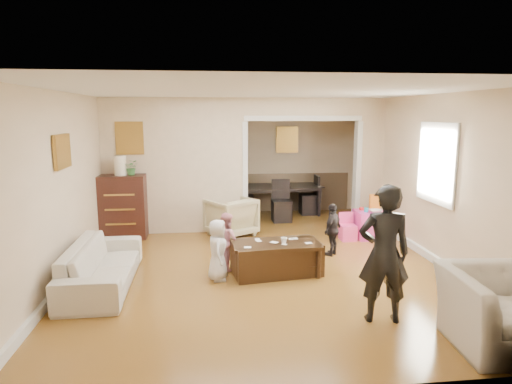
{
  "coord_description": "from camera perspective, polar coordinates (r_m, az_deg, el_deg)",
  "views": [
    {
      "loc": [
        -0.8,
        -6.79,
        2.3
      ],
      "look_at": [
        0.0,
        0.2,
        1.05
      ],
      "focal_mm": 31.07,
      "sensor_mm": 36.0,
      "label": 1
    }
  ],
  "objects": [
    {
      "name": "floor",
      "position": [
        7.22,
        0.18,
        -8.51
      ],
      "size": [
        7.0,
        7.0,
        0.0
      ],
      "primitive_type": "plane",
      "color": "#9A6527",
      "rests_on": "ground"
    },
    {
      "name": "partition_left",
      "position": [
        8.67,
        -10.29,
        3.28
      ],
      "size": [
        2.75,
        0.18,
        2.6
      ],
      "primitive_type": "cube",
      "color": "beige",
      "rests_on": "ground"
    },
    {
      "name": "partition_right",
      "position": [
        9.25,
        14.29,
        3.55
      ],
      "size": [
        0.55,
        0.18,
        2.6
      ],
      "primitive_type": "cube",
      "color": "beige",
      "rests_on": "ground"
    },
    {
      "name": "partition_header",
      "position": [
        8.8,
        6.05,
        10.83
      ],
      "size": [
        2.22,
        0.18,
        0.35
      ],
      "primitive_type": "cube",
      "color": "beige",
      "rests_on": "partition_right"
    },
    {
      "name": "window_pane",
      "position": [
        7.34,
        22.3,
        3.45
      ],
      "size": [
        0.03,
        0.95,
        1.1
      ],
      "primitive_type": "cube",
      "color": "white",
      "rests_on": "ground"
    },
    {
      "name": "framed_art_partition",
      "position": [
        8.62,
        -15.97,
        6.69
      ],
      "size": [
        0.45,
        0.03,
        0.55
      ],
      "primitive_type": "cube",
      "color": "brown",
      "rests_on": "partition_left"
    },
    {
      "name": "framed_art_sofa_wall",
      "position": [
        6.5,
        -23.68,
        4.82
      ],
      "size": [
        0.03,
        0.55,
        0.4
      ],
      "primitive_type": "cube",
      "color": "brown"
    },
    {
      "name": "framed_art_alcove",
      "position": [
        10.43,
        4.02,
        6.74
      ],
      "size": [
        0.45,
        0.03,
        0.55
      ],
      "primitive_type": "cube",
      "color": "brown"
    },
    {
      "name": "sofa",
      "position": [
        6.39,
        -19.2,
        -8.81
      ],
      "size": [
        0.8,
        2.02,
        0.59
      ],
      "primitive_type": "imported",
      "rotation": [
        0.0,
        0.0,
        1.58
      ],
      "color": "beige",
      "rests_on": "ground"
    },
    {
      "name": "armchair_back",
      "position": [
        8.43,
        -3.25,
        -3.21
      ],
      "size": [
        1.09,
        1.1,
        0.73
      ],
      "primitive_type": "imported",
      "rotation": [
        0.0,
        0.0,
        3.73
      ],
      "color": "tan",
      "rests_on": "ground"
    },
    {
      "name": "armchair_front",
      "position": [
        5.21,
        29.78,
        -12.99
      ],
      "size": [
        1.24,
        1.1,
        0.75
      ],
      "primitive_type": "imported",
      "rotation": [
        0.0,
        0.0,
        -0.08
      ],
      "color": "beige",
      "rests_on": "ground"
    },
    {
      "name": "dresser",
      "position": [
        8.6,
        -16.81,
        -1.83
      ],
      "size": [
        0.86,
        0.48,
        1.18
      ],
      "primitive_type": "cube",
      "color": "#371410",
      "rests_on": "ground"
    },
    {
      "name": "table_lamp",
      "position": [
        8.48,
        -17.07,
        3.29
      ],
      "size": [
        0.22,
        0.22,
        0.36
      ],
      "primitive_type": "cylinder",
      "color": "#FBEECC",
      "rests_on": "dresser"
    },
    {
      "name": "potted_plant",
      "position": [
        8.45,
        -15.72,
        3.07
      ],
      "size": [
        0.25,
        0.22,
        0.28
      ],
      "primitive_type": "imported",
      "color": "#356B2F",
      "rests_on": "dresser"
    },
    {
      "name": "coffee_table",
      "position": [
        6.49,
        2.63,
        -8.5
      ],
      "size": [
        1.32,
        0.79,
        0.47
      ],
      "primitive_type": "cube",
      "rotation": [
        0.0,
        0.0,
        0.14
      ],
      "color": "#321E10",
      "rests_on": "ground"
    },
    {
      "name": "coffee_cup",
      "position": [
        6.38,
        3.62,
        -6.24
      ],
      "size": [
        0.1,
        0.1,
        0.09
      ],
      "primitive_type": "imported",
      "rotation": [
        0.0,
        0.0,
        0.14
      ],
      "color": "silver",
      "rests_on": "coffee_table"
    },
    {
      "name": "play_table",
      "position": [
        8.57,
        14.43,
        -4.07
      ],
      "size": [
        0.53,
        0.53,
        0.51
      ],
      "primitive_type": "cube",
      "rotation": [
        0.0,
        0.0,
        -0.01
      ],
      "color": "#DD3A9C",
      "rests_on": "ground"
    },
    {
      "name": "cereal_box",
      "position": [
        8.62,
        15.06,
        -1.26
      ],
      "size": [
        0.2,
        0.07,
        0.3
      ],
      "primitive_type": "cube",
      "rotation": [
        0.0,
        0.0,
        -0.01
      ],
      "color": "yellow",
      "rests_on": "play_table"
    },
    {
      "name": "cyan_cup",
      "position": [
        8.42,
        14.0,
        -2.24
      ],
      "size": [
        0.08,
        0.08,
        0.08
      ],
      "primitive_type": "cylinder",
      "color": "teal",
      "rests_on": "play_table"
    },
    {
      "name": "toy_block",
      "position": [
        8.58,
        13.48,
        -2.1
      ],
      "size": [
        0.1,
        0.08,
        0.05
      ],
      "primitive_type": "cube",
      "rotation": [
        0.0,
        0.0,
        0.34
      ],
      "color": "red",
      "rests_on": "play_table"
    },
    {
      "name": "play_bowl",
      "position": [
        8.42,
        15.12,
        -2.39
      ],
      "size": [
        0.22,
        0.22,
        0.05
      ],
      "primitive_type": "imported",
      "rotation": [
        0.0,
        0.0,
        -0.01
      ],
      "color": "white",
      "rests_on": "play_table"
    },
    {
      "name": "dining_table",
      "position": [
        10.17,
        2.71,
        -1.05
      ],
      "size": [
        2.08,
        1.35,
        0.68
      ],
      "primitive_type": "imported",
      "rotation": [
        0.0,
        0.0,
        0.14
      ],
      "color": "black",
      "rests_on": "ground"
    },
    {
      "name": "adult_person",
      "position": [
        5.11,
        16.16,
        -7.65
      ],
      "size": [
        0.62,
        0.45,
        1.56
      ],
      "primitive_type": "imported",
      "rotation": [
        0.0,
        0.0,
        2.99
      ],
      "color": "black",
      "rests_on": "ground"
    },
    {
      "name": "child_kneel_a",
      "position": [
        6.21,
        -4.96,
        -7.46
      ],
      "size": [
        0.29,
        0.43,
        0.86
      ],
      "primitive_type": "imported",
      "rotation": [
        0.0,
        0.0,
        1.53
      ],
      "color": "silver",
      "rests_on": "ground"
    },
    {
      "name": "child_kneel_b",
      "position": [
        6.65,
        -3.77,
        -6.29
      ],
      "size": [
        0.48,
        0.52,
        0.86
      ],
      "primitive_type": "imported",
      "rotation": [
        0.0,
        0.0,
        2.06
      ],
      "color": "pink",
      "rests_on": "ground"
    },
    {
      "name": "child_toddler",
      "position": [
        7.36,
        9.84,
        -4.78
      ],
      "size": [
        0.5,
        0.52,
        0.86
      ],
      "primitive_type": "imported",
      "rotation": [
        0.0,
        0.0,
        -2.31
      ],
      "color": "black",
      "rests_on": "ground"
    },
    {
      "name": "craft_papers",
      "position": [
        6.45,
        2.67,
        -6.42
      ],
      "size": [
        1.0,
        0.47,
        0.0
      ],
      "color": "white",
      "rests_on": "coffee_table"
    }
  ]
}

